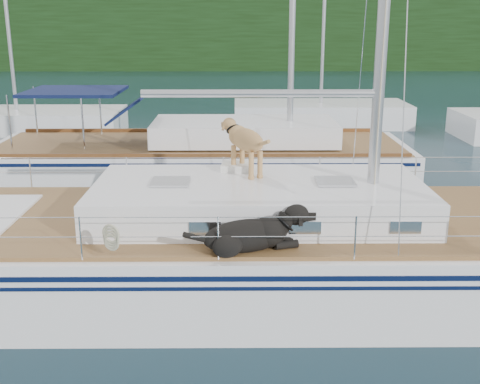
{
  "coord_description": "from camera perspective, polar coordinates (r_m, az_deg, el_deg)",
  "views": [
    {
      "loc": [
        0.43,
        -9.15,
        4.28
      ],
      "look_at": [
        0.5,
        0.2,
        1.6
      ],
      "focal_mm": 45.0,
      "sensor_mm": 36.0,
      "label": 1
    }
  ],
  "objects": [
    {
      "name": "main_sailboat",
      "position": [
        9.83,
        -2.36,
        -5.5
      ],
      "size": [
        12.0,
        3.84,
        14.01
      ],
      "color": "white",
      "rests_on": "ground"
    },
    {
      "name": "ground",
      "position": [
        10.11,
        -2.86,
        -9.07
      ],
      "size": [
        120.0,
        120.0,
        0.0
      ],
      "primitive_type": "plane",
      "color": "black",
      "rests_on": "ground"
    },
    {
      "name": "bg_boat_west",
      "position": [
        24.93,
        -20.31,
        6.17
      ],
      "size": [
        8.0,
        3.0,
        11.65
      ],
      "color": "white",
      "rests_on": "ground"
    },
    {
      "name": "tree_line",
      "position": [
        54.16,
        -0.92,
        14.66
      ],
      "size": [
        90.0,
        3.0,
        6.0
      ],
      "primitive_type": "cube",
      "color": "black",
      "rests_on": "ground"
    },
    {
      "name": "neighbor_sailboat",
      "position": [
        16.16,
        -3.45,
        2.9
      ],
      "size": [
        11.0,
        3.5,
        13.3
      ],
      "color": "white",
      "rests_on": "ground"
    },
    {
      "name": "shore_bank",
      "position": [
        55.47,
        -0.89,
        12.21
      ],
      "size": [
        92.0,
        1.0,
        1.2
      ],
      "primitive_type": "cube",
      "color": "#595147",
      "rests_on": "ground"
    },
    {
      "name": "bg_boat_center",
      "position": [
        25.69,
        7.62,
        7.3
      ],
      "size": [
        7.2,
        3.0,
        11.65
      ],
      "color": "white",
      "rests_on": "ground"
    }
  ]
}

